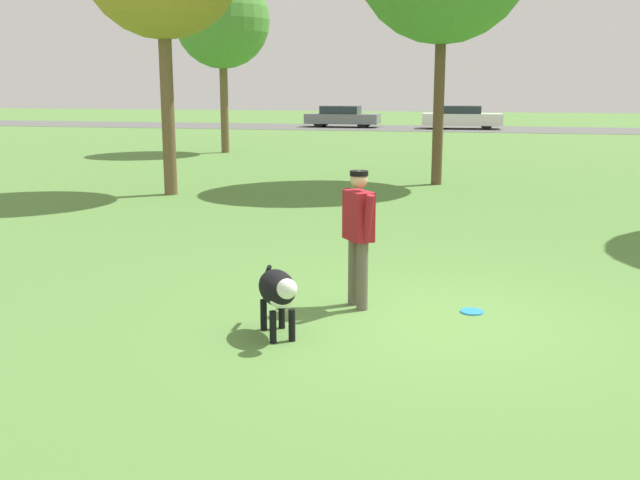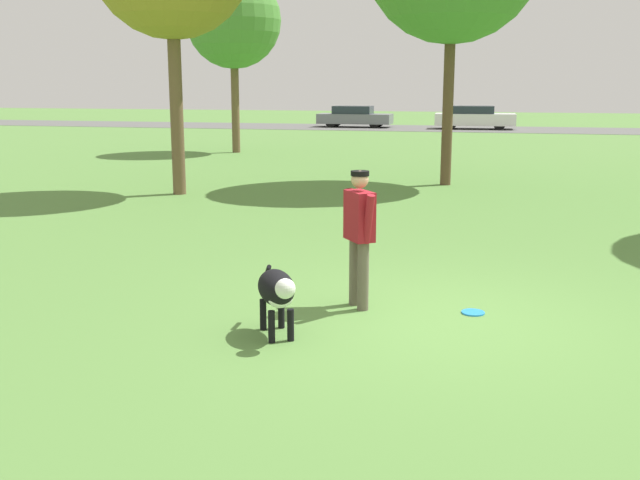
# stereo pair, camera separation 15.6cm
# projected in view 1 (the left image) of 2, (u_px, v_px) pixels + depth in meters

# --- Properties ---
(ground_plane) EXTENTS (120.00, 120.00, 0.00)m
(ground_plane) POSITION_uv_depth(u_px,v_px,m) (429.00, 318.00, 8.27)
(ground_plane) COLOR #56843D
(far_road_strip) EXTENTS (120.00, 6.00, 0.01)m
(far_road_strip) POSITION_uv_depth(u_px,v_px,m) (475.00, 129.00, 41.71)
(far_road_strip) COLOR #5B5B59
(far_road_strip) RESTS_ON ground_plane
(person) EXTENTS (0.46, 0.59, 1.59)m
(person) POSITION_uv_depth(u_px,v_px,m) (358.00, 228.00, 8.50)
(person) COLOR #665B4C
(person) RESTS_ON ground_plane
(dog) EXTENTS (0.66, 0.99, 0.71)m
(dog) POSITION_uv_depth(u_px,v_px,m) (278.00, 291.00, 7.57)
(dog) COLOR black
(dog) RESTS_ON ground_plane
(frisbee) EXTENTS (0.26, 0.26, 0.02)m
(frisbee) POSITION_uv_depth(u_px,v_px,m) (472.00, 312.00, 8.48)
(frisbee) COLOR #268CE5
(frisbee) RESTS_ON ground_plane
(tree_far_left) EXTENTS (3.44, 3.44, 6.47)m
(tree_far_left) POSITION_uv_depth(u_px,v_px,m) (222.00, 21.00, 26.83)
(tree_far_left) COLOR brown
(tree_far_left) RESTS_ON ground_plane
(parked_car_grey) EXTENTS (4.27, 1.73, 1.22)m
(parked_car_grey) POSITION_uv_depth(u_px,v_px,m) (342.00, 117.00, 43.37)
(parked_car_grey) COLOR slate
(parked_car_grey) RESTS_ON ground_plane
(parked_car_white) EXTENTS (4.44, 1.96, 1.28)m
(parked_car_white) POSITION_uv_depth(u_px,v_px,m) (462.00, 117.00, 41.72)
(parked_car_white) COLOR white
(parked_car_white) RESTS_ON ground_plane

